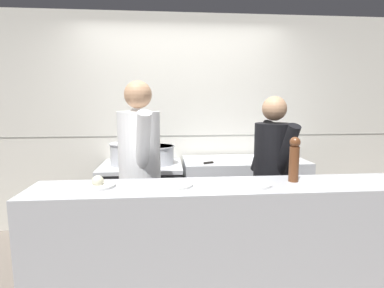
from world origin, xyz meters
TOP-DOWN VIEW (x-y plane):
  - wall_back_tiled at (0.00, 1.40)m, footprint 8.00×0.06m
  - oven_range at (-0.46, 1.00)m, footprint 0.89×0.71m
  - prep_counter at (0.71, 1.00)m, footprint 1.37×0.65m
  - pass_counter at (0.26, -0.32)m, footprint 2.71×0.45m
  - stock_pot at (-0.62, 1.00)m, footprint 0.35×0.35m
  - sauce_pot at (-0.26, 1.00)m, footprint 0.35×0.35m
  - mixing_bowl_steel at (0.87, 0.98)m, footprint 0.28×0.28m
  - chefs_knife at (0.35, 0.84)m, footprint 0.33×0.16m
  - plated_dish_main at (-0.64, -0.29)m, footprint 0.23×0.23m
  - plated_dish_appetiser at (-0.13, -0.31)m, footprint 0.25×0.25m
  - plated_dish_dessert at (0.42, -0.35)m, footprint 0.24×0.24m
  - pepper_mill at (0.73, -0.27)m, footprint 0.08×0.08m
  - chef_head_cook at (-0.41, 0.25)m, footprint 0.42×0.76m
  - chef_sous at (0.76, 0.25)m, footprint 0.39×0.71m

SIDE VIEW (x-z plane):
  - oven_range at x=-0.46m, z-range 0.00..0.88m
  - prep_counter at x=0.71m, z-range 0.00..0.91m
  - pass_counter at x=0.26m, z-range 0.00..1.00m
  - chef_sous at x=0.76m, z-range 0.09..1.71m
  - chefs_knife at x=0.35m, z-range 0.91..0.93m
  - mixing_bowl_steel at x=0.87m, z-range 0.91..1.02m
  - chef_head_cook at x=-0.41m, z-range 0.10..1.84m
  - sauce_pot at x=-0.26m, z-range 0.88..1.09m
  - stock_pot at x=-0.62m, z-range 0.88..1.12m
  - plated_dish_appetiser at x=-0.13m, z-range 1.00..1.02m
  - plated_dish_dessert at x=0.42m, z-range 1.00..1.02m
  - plated_dish_main at x=-0.64m, z-range 0.98..1.06m
  - pepper_mill at x=0.73m, z-range 1.01..1.33m
  - wall_back_tiled at x=0.00m, z-range 0.00..2.60m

